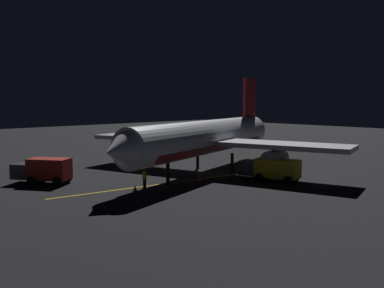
{
  "coord_description": "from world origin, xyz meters",
  "views": [
    {
      "loc": [
        -33.44,
        33.87,
        8.37
      ],
      "look_at": [
        0.0,
        2.0,
        3.5
      ],
      "focal_mm": 39.8,
      "sensor_mm": 36.0,
      "label": 1
    }
  ],
  "objects_px": {
    "baggage_truck": "(44,171)",
    "traffic_cone_near_right": "(199,175)",
    "traffic_cone_near_left": "(200,180)",
    "traffic_cone_under_wing": "(135,188)",
    "airliner": "(207,139)",
    "ground_crew_worker": "(145,179)",
    "catering_truck": "(272,169)"
  },
  "relations": [
    {
      "from": "airliner",
      "to": "catering_truck",
      "type": "xyz_separation_m",
      "value": [
        -8.07,
        -1.18,
        -2.71
      ]
    },
    {
      "from": "traffic_cone_near_left",
      "to": "traffic_cone_near_right",
      "type": "bearing_deg",
      "value": -43.23
    },
    {
      "from": "airliner",
      "to": "traffic_cone_under_wing",
      "type": "distance_m",
      "value": 12.51
    },
    {
      "from": "ground_crew_worker",
      "to": "traffic_cone_near_right",
      "type": "distance_m",
      "value": 7.68
    },
    {
      "from": "catering_truck",
      "to": "airliner",
      "type": "bearing_deg",
      "value": 8.29
    },
    {
      "from": "baggage_truck",
      "to": "ground_crew_worker",
      "type": "distance_m",
      "value": 10.53
    },
    {
      "from": "catering_truck",
      "to": "ground_crew_worker",
      "type": "bearing_deg",
      "value": 61.86
    },
    {
      "from": "catering_truck",
      "to": "traffic_cone_near_right",
      "type": "relative_size",
      "value": 11.76
    },
    {
      "from": "baggage_truck",
      "to": "traffic_cone_under_wing",
      "type": "height_order",
      "value": "baggage_truck"
    },
    {
      "from": "baggage_truck",
      "to": "traffic_cone_near_right",
      "type": "relative_size",
      "value": 10.72
    },
    {
      "from": "traffic_cone_near_right",
      "to": "traffic_cone_under_wing",
      "type": "bearing_deg",
      "value": 94.38
    },
    {
      "from": "airliner",
      "to": "traffic_cone_near_left",
      "type": "distance_m",
      "value": 6.71
    },
    {
      "from": "ground_crew_worker",
      "to": "traffic_cone_near_left",
      "type": "xyz_separation_m",
      "value": [
        -1.5,
        -5.9,
        -0.64
      ]
    },
    {
      "from": "ground_crew_worker",
      "to": "catering_truck",
      "type": "bearing_deg",
      "value": -118.14
    },
    {
      "from": "traffic_cone_near_left",
      "to": "traffic_cone_under_wing",
      "type": "relative_size",
      "value": 1.0
    },
    {
      "from": "catering_truck",
      "to": "traffic_cone_near_left",
      "type": "xyz_separation_m",
      "value": [
        4.69,
        5.67,
        -0.96
      ]
    },
    {
      "from": "ground_crew_worker",
      "to": "traffic_cone_near_right",
      "type": "relative_size",
      "value": 3.16
    },
    {
      "from": "catering_truck",
      "to": "traffic_cone_near_right",
      "type": "bearing_deg",
      "value": 30.96
    },
    {
      "from": "ground_crew_worker",
      "to": "traffic_cone_under_wing",
      "type": "bearing_deg",
      "value": 103.87
    },
    {
      "from": "ground_crew_worker",
      "to": "traffic_cone_under_wing",
      "type": "distance_m",
      "value": 1.53
    },
    {
      "from": "traffic_cone_under_wing",
      "to": "traffic_cone_near_left",
      "type": "bearing_deg",
      "value": -99.12
    },
    {
      "from": "catering_truck",
      "to": "traffic_cone_near_left",
      "type": "bearing_deg",
      "value": 50.4
    },
    {
      "from": "traffic_cone_near_left",
      "to": "traffic_cone_under_wing",
      "type": "height_order",
      "value": "same"
    },
    {
      "from": "traffic_cone_near_left",
      "to": "traffic_cone_near_right",
      "type": "xyz_separation_m",
      "value": [
        1.85,
        -1.74,
        0.0
      ]
    },
    {
      "from": "catering_truck",
      "to": "traffic_cone_under_wing",
      "type": "height_order",
      "value": "catering_truck"
    },
    {
      "from": "airliner",
      "to": "traffic_cone_near_right",
      "type": "xyz_separation_m",
      "value": [
        -1.53,
        2.75,
        -3.67
      ]
    },
    {
      "from": "ground_crew_worker",
      "to": "airliner",
      "type": "bearing_deg",
      "value": -79.74
    },
    {
      "from": "catering_truck",
      "to": "traffic_cone_near_right",
      "type": "distance_m",
      "value": 7.69
    },
    {
      "from": "traffic_cone_under_wing",
      "to": "catering_truck",
      "type": "bearing_deg",
      "value": -114.37
    },
    {
      "from": "airliner",
      "to": "catering_truck",
      "type": "height_order",
      "value": "airliner"
    },
    {
      "from": "traffic_cone_near_right",
      "to": "ground_crew_worker",
      "type": "bearing_deg",
      "value": 92.66
    },
    {
      "from": "airliner",
      "to": "ground_crew_worker",
      "type": "distance_m",
      "value": 10.99
    }
  ]
}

